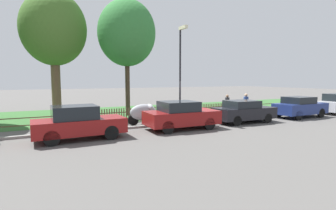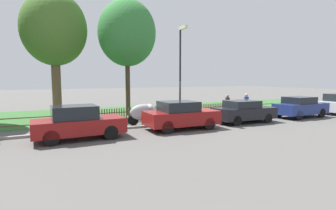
# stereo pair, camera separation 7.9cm
# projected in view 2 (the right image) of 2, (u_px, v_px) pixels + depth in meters

# --- Properties ---
(ground_plane) EXTENTS (120.00, 120.00, 0.00)m
(ground_plane) POSITION_uv_depth(u_px,v_px,m) (193.00, 124.00, 15.58)
(ground_plane) COLOR #565451
(kerb_stone) EXTENTS (43.45, 0.20, 0.12)m
(kerb_stone) POSITION_uv_depth(u_px,v_px,m) (192.00, 122.00, 15.66)
(kerb_stone) COLOR gray
(kerb_stone) RESTS_ON ground
(grass_strip) EXTENTS (43.45, 9.13, 0.01)m
(grass_strip) POSITION_uv_depth(u_px,v_px,m) (151.00, 111.00, 21.53)
(grass_strip) COLOR #33602D
(grass_strip) RESTS_ON ground
(park_fence) EXTENTS (43.45, 0.05, 0.89)m
(park_fence) POSITION_uv_depth(u_px,v_px,m) (176.00, 112.00, 17.42)
(park_fence) COLOR brown
(park_fence) RESTS_ON ground
(parked_car_black_saloon) EXTENTS (3.89, 1.75, 1.49)m
(parked_car_black_saloon) POSITION_uv_depth(u_px,v_px,m) (78.00, 122.00, 11.46)
(parked_car_black_saloon) COLOR maroon
(parked_car_black_saloon) RESTS_ON ground
(parked_car_navy_estate) EXTENTS (3.89, 1.88, 1.48)m
(parked_car_navy_estate) POSITION_uv_depth(u_px,v_px,m) (181.00, 115.00, 13.77)
(parked_car_navy_estate) COLOR maroon
(parked_car_navy_estate) RESTS_ON ground
(parked_car_red_compact) EXTENTS (3.81, 1.75, 1.35)m
(parked_car_red_compact) POSITION_uv_depth(u_px,v_px,m) (244.00, 111.00, 15.87)
(parked_car_red_compact) COLOR black
(parked_car_red_compact) RESTS_ON ground
(parked_car_white_van) EXTENTS (3.86, 1.71, 1.43)m
(parked_car_white_van) POSITION_uv_depth(u_px,v_px,m) (300.00, 107.00, 17.94)
(parked_car_white_van) COLOR navy
(parked_car_white_van) RESTS_ON ground
(covered_motorcycle) EXTENTS (1.87, 0.75, 1.19)m
(covered_motorcycle) POSITION_uv_depth(u_px,v_px,m) (144.00, 112.00, 15.20)
(covered_motorcycle) COLOR black
(covered_motorcycle) RESTS_ON ground
(tree_behind_motorcycle) EXTENTS (4.27, 4.27, 8.45)m
(tree_behind_motorcycle) POSITION_uv_depth(u_px,v_px,m) (54.00, 30.00, 17.56)
(tree_behind_motorcycle) COLOR brown
(tree_behind_motorcycle) RESTS_ON ground
(tree_mid_park) EXTENTS (4.07, 4.07, 8.22)m
(tree_mid_park) POSITION_uv_depth(u_px,v_px,m) (127.00, 33.00, 18.49)
(tree_mid_park) COLOR #473828
(tree_mid_park) RESTS_ON ground
(pedestrian_near_fence) EXTENTS (0.40, 0.40, 1.55)m
(pedestrian_near_fence) POSITION_uv_depth(u_px,v_px,m) (227.00, 104.00, 18.34)
(pedestrian_near_fence) COLOR black
(pedestrian_near_fence) RESTS_ON ground
(pedestrian_by_lamp) EXTENTS (0.44, 0.44, 1.65)m
(pedestrian_by_lamp) POSITION_uv_depth(u_px,v_px,m) (246.00, 104.00, 18.00)
(pedestrian_by_lamp) COLOR #2D3351
(pedestrian_by_lamp) RESTS_ON ground
(street_lamp) EXTENTS (0.20, 0.79, 5.72)m
(street_lamp) POSITION_uv_depth(u_px,v_px,m) (181.00, 63.00, 15.67)
(street_lamp) COLOR black
(street_lamp) RESTS_ON ground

